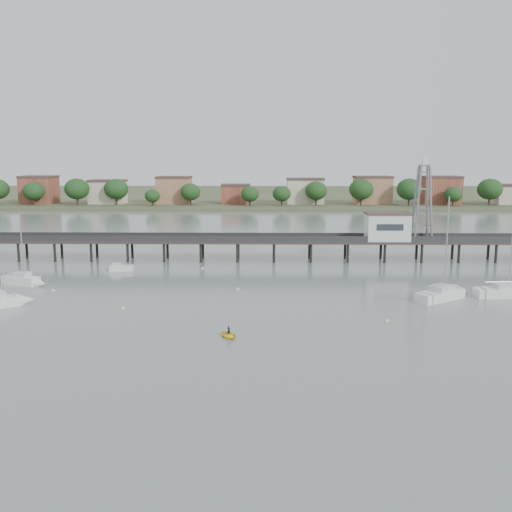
{
  "coord_description": "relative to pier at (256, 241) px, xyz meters",
  "views": [
    {
      "loc": [
        1.67,
        -48.07,
        19.58
      ],
      "look_at": [
        0.29,
        42.0,
        4.0
      ],
      "focal_mm": 40.0,
      "sensor_mm": 36.0,
      "label": 1
    }
  ],
  "objects": [
    {
      "name": "lattice_tower",
      "position": [
        31.5,
        0.0,
        7.31
      ],
      "size": [
        3.2,
        3.2,
        15.5
      ],
      "color": "slate",
      "rests_on": "ground"
    },
    {
      "name": "sailboat_c",
      "position": [
        27.74,
        -29.27,
        -3.16
      ],
      "size": [
        9.11,
        7.64,
        15.24
      ],
      "rotation": [
        0.0,
        0.0,
        0.63
      ],
      "color": "white",
      "rests_on": "ground"
    },
    {
      "name": "yellow_dinghy",
      "position": [
        -2.27,
        -47.59,
        -3.79
      ],
      "size": [
        2.08,
        1.33,
        2.82
      ],
      "primitive_type": "imported",
      "rotation": [
        0.0,
        0.0,
        0.4
      ],
      "color": "yellow",
      "rests_on": "ground"
    },
    {
      "name": "sailboat_a",
      "position": [
        -32.94,
        -34.73,
        -3.15
      ],
      "size": [
        7.81,
        6.28,
        13.03
      ],
      "rotation": [
        0.0,
        0.0,
        0.59
      ],
      "color": "white",
      "rests_on": "ground"
    },
    {
      "name": "ground_plane",
      "position": [
        0.0,
        -60.0,
        -3.79
      ],
      "size": [
        500.0,
        500.0,
        0.0
      ],
      "primitive_type": "plane",
      "color": "slate",
      "rests_on": "ground"
    },
    {
      "name": "sailboat_b",
      "position": [
        -35.16,
        -22.07,
        -3.15
      ],
      "size": [
        7.48,
        4.38,
        11.98
      ],
      "rotation": [
        0.0,
        0.0,
        -0.34
      ],
      "color": "white",
      "rests_on": "ground"
    },
    {
      "name": "pier_building",
      "position": [
        25.0,
        0.0,
        2.87
      ],
      "size": [
        8.4,
        5.4,
        5.3
      ],
      "color": "silver",
      "rests_on": "ground"
    },
    {
      "name": "pier",
      "position": [
        0.0,
        0.0,
        0.0
      ],
      "size": [
        150.0,
        5.0,
        5.5
      ],
      "color": "#2D2823",
      "rests_on": "ground"
    },
    {
      "name": "white_tender",
      "position": [
        -23.49,
        -10.53,
        -3.31
      ],
      "size": [
        4.12,
        1.86,
        1.58
      ],
      "rotation": [
        0.0,
        0.0,
        0.04
      ],
      "color": "white",
      "rests_on": "ground"
    },
    {
      "name": "far_shore",
      "position": [
        0.36,
        179.58,
        -2.85
      ],
      "size": [
        500.0,
        170.0,
        10.4
      ],
      "color": "#475133",
      "rests_on": "ground"
    },
    {
      "name": "dinghy_occupant",
      "position": [
        -2.27,
        -47.59,
        -3.79
      ],
      "size": [
        0.69,
        1.08,
        0.24
      ],
      "primitive_type": "imported",
      "rotation": [
        0.0,
        0.0,
        2.8
      ],
      "color": "black",
      "rests_on": "ground"
    },
    {
      "name": "mooring_buoys",
      "position": [
        4.73,
        -27.29,
        -3.71
      ],
      "size": [
        75.64,
        33.32,
        0.39
      ],
      "color": "#F4F0BE",
      "rests_on": "ground"
    }
  ]
}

